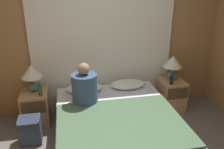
# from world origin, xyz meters

# --- Properties ---
(wall_back) EXTENTS (4.20, 0.06, 2.50)m
(wall_back) POSITION_xyz_m (0.00, 1.76, 1.25)
(wall_back) COLOR #A37547
(wall_back) RESTS_ON ground_plane
(curtain_panel) EXTENTS (2.57, 0.02, 2.34)m
(curtain_panel) POSITION_xyz_m (0.00, 1.70, 1.17)
(curtain_panel) COLOR white
(curtain_panel) RESTS_ON ground_plane
(bed) EXTENTS (1.67, 1.92, 0.47)m
(bed) POSITION_xyz_m (0.00, 0.68, 0.23)
(bed) COLOR brown
(bed) RESTS_ON ground_plane
(nightstand_left) EXTENTS (0.41, 0.46, 0.54)m
(nightstand_left) POSITION_xyz_m (-1.16, 1.38, 0.27)
(nightstand_left) COLOR tan
(nightstand_left) RESTS_ON ground_plane
(nightstand_right) EXTENTS (0.41, 0.46, 0.54)m
(nightstand_right) POSITION_xyz_m (1.16, 1.38, 0.27)
(nightstand_right) COLOR tan
(nightstand_right) RESTS_ON ground_plane
(lamp_left) EXTENTS (0.33, 0.33, 0.43)m
(lamp_left) POSITION_xyz_m (-1.16, 1.45, 0.83)
(lamp_left) COLOR slate
(lamp_left) RESTS_ON nightstand_left
(lamp_right) EXTENTS (0.33, 0.33, 0.43)m
(lamp_right) POSITION_xyz_m (1.16, 1.45, 0.83)
(lamp_right) COLOR slate
(lamp_right) RESTS_ON nightstand_right
(pillow_left) EXTENTS (0.59, 0.35, 0.12)m
(pillow_left) POSITION_xyz_m (-0.37, 1.43, 0.53)
(pillow_left) COLOR white
(pillow_left) RESTS_ON bed
(pillow_right) EXTENTS (0.59, 0.35, 0.12)m
(pillow_right) POSITION_xyz_m (0.37, 1.43, 0.53)
(pillow_right) COLOR white
(pillow_right) RESTS_ON bed
(blanket_on_bed) EXTENTS (1.61, 1.25, 0.03)m
(blanket_on_bed) POSITION_xyz_m (0.00, 0.38, 0.48)
(blanket_on_bed) COLOR #4C6B4C
(blanket_on_bed) RESTS_ON bed
(person_left_in_bed) EXTENTS (0.37, 0.37, 0.63)m
(person_left_in_bed) POSITION_xyz_m (-0.39, 1.04, 0.72)
(person_left_in_bed) COLOR #38517A
(person_left_in_bed) RESTS_ON bed
(beer_bottle_on_left_stand) EXTENTS (0.06, 0.06, 0.22)m
(beer_bottle_on_left_stand) POSITION_xyz_m (-1.04, 1.26, 0.63)
(beer_bottle_on_left_stand) COLOR #2D4C28
(beer_bottle_on_left_stand) RESTS_ON nightstand_left
(beer_bottle_on_right_stand) EXTENTS (0.06, 0.06, 0.21)m
(beer_bottle_on_right_stand) POSITION_xyz_m (1.07, 1.26, 0.62)
(beer_bottle_on_right_stand) COLOR black
(beer_bottle_on_right_stand) RESTS_ON nightstand_right
(backpack_on_floor) EXTENTS (0.29, 0.28, 0.39)m
(backpack_on_floor) POSITION_xyz_m (-1.20, 0.88, 0.22)
(backpack_on_floor) COLOR #333D56
(backpack_on_floor) RESTS_ON ground_plane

